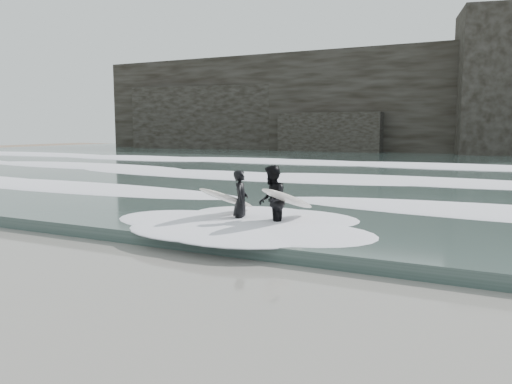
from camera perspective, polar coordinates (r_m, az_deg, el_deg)
ground at (r=8.98m, az=-25.36°, el=-9.61°), size 120.00×120.00×0.00m
sea at (r=35.04m, az=14.85°, el=3.19°), size 90.00×52.00×0.30m
headland at (r=51.80m, az=18.79°, el=9.66°), size 70.00×9.00×10.00m
foam_near at (r=15.97m, az=0.60°, el=-0.28°), size 60.00×3.20×0.20m
foam_mid at (r=22.45m, az=8.32°, el=1.88°), size 60.00×4.00×0.24m
foam_far at (r=31.11m, az=13.41°, el=3.30°), size 60.00×4.80×0.30m
surfer_left at (r=12.19m, az=-2.28°, el=-0.92°), size 1.06×2.22×1.51m
surfer_right at (r=11.63m, az=2.13°, el=-0.95°), size 1.26×2.29×1.66m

